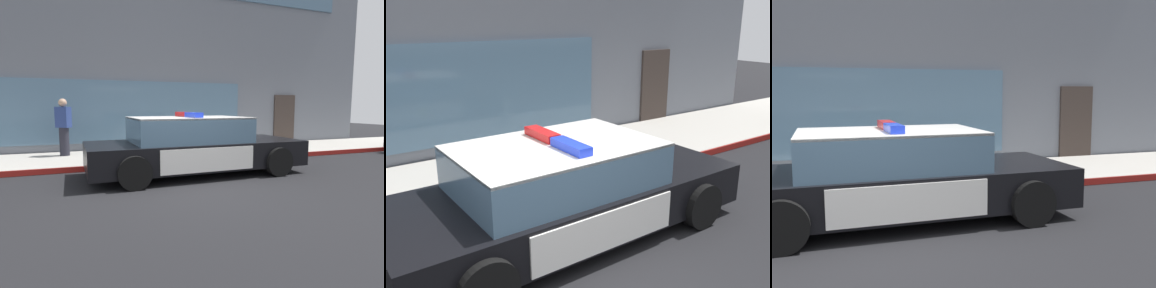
% 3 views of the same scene
% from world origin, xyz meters
% --- Properties ---
extents(ground, '(48.00, 48.00, 0.00)m').
position_xyz_m(ground, '(0.00, 0.00, 0.00)').
color(ground, black).
extents(sidewalk, '(48.00, 2.81, 0.15)m').
position_xyz_m(sidewalk, '(0.00, 3.89, 0.07)').
color(sidewalk, '#B2ADA3').
rests_on(sidewalk, ground).
extents(curb_red_paint, '(28.80, 0.04, 0.14)m').
position_xyz_m(curb_red_paint, '(0.00, 2.47, 0.08)').
color(curb_red_paint, maroon).
rests_on(curb_red_paint, ground).
extents(storefront_building, '(18.73, 11.90, 8.58)m').
position_xyz_m(storefront_building, '(0.72, 11.25, 4.29)').
color(storefront_building, slate).
rests_on(storefront_building, ground).
extents(police_cruiser, '(5.15, 2.23, 1.49)m').
position_xyz_m(police_cruiser, '(0.74, 1.33, 0.68)').
color(police_cruiser, black).
rests_on(police_cruiser, ground).
extents(fire_hydrant, '(0.34, 0.39, 0.73)m').
position_xyz_m(fire_hydrant, '(2.72, 3.24, 0.50)').
color(fire_hydrant, silver).
rests_on(fire_hydrant, sidewalk).
extents(pedestrian_on_sidewalk, '(0.48, 0.44, 1.71)m').
position_xyz_m(pedestrian_on_sidewalk, '(-2.24, 4.46, 1.01)').
color(pedestrian_on_sidewalk, '#23232D').
rests_on(pedestrian_on_sidewalk, sidewalk).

